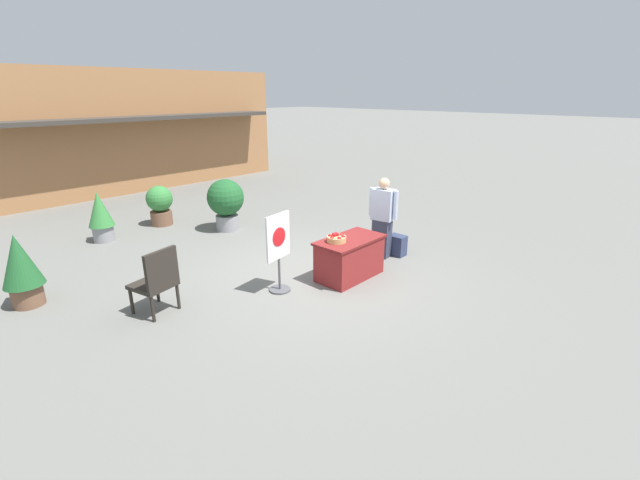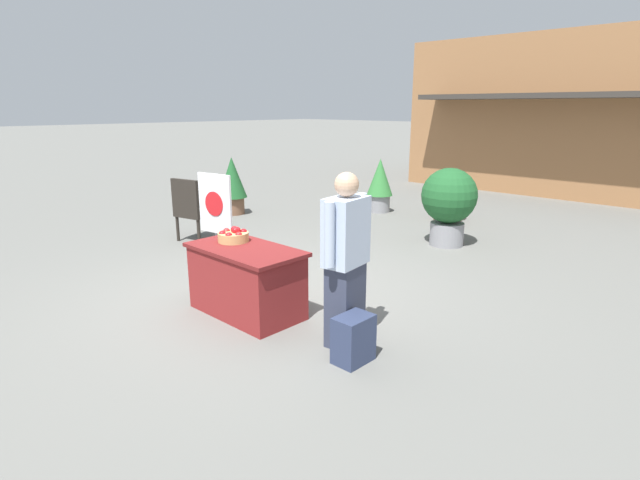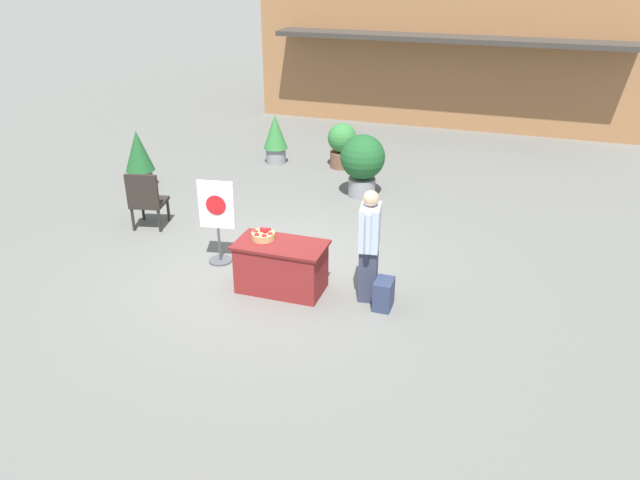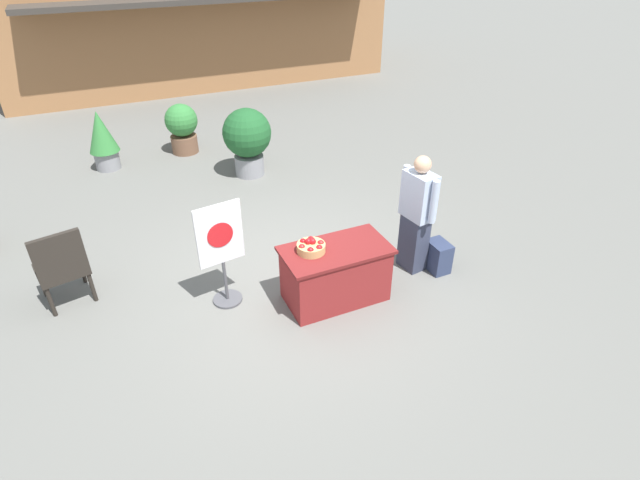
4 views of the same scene
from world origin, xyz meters
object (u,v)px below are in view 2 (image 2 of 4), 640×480
(potted_plant_near_right, at_px, (232,183))
(potted_plant_far_right, at_px, (449,201))
(patio_chair, at_px, (192,208))
(potted_plant_far_left, at_px, (380,183))
(backpack, at_px, (353,339))
(poster_board, at_px, (216,222))
(person_visitor, at_px, (346,260))
(display_table, at_px, (246,280))
(apple_basket, at_px, (233,236))
(potted_plant_near_left, at_px, (449,194))

(potted_plant_near_right, bearing_deg, potted_plant_far_right, 11.48)
(patio_chair, bearing_deg, potted_plant_far_left, -22.89)
(backpack, bearing_deg, poster_board, 169.01)
(person_visitor, xyz_separation_m, potted_plant_far_right, (-1.08, 3.73, -0.10))
(display_table, distance_m, poster_board, 1.38)
(apple_basket, bearing_deg, patio_chair, 156.34)
(backpack, distance_m, poster_board, 2.83)
(potted_plant_near_right, xyz_separation_m, potted_plant_far_right, (4.41, 0.89, 0.08))
(apple_basket, relative_size, potted_plant_far_right, 0.27)
(backpack, bearing_deg, person_visitor, 143.55)
(potted_plant_near_left, distance_m, potted_plant_far_left, 1.51)
(poster_board, xyz_separation_m, potted_plant_near_right, (-3.02, 2.51, -0.09))
(person_visitor, bearing_deg, potted_plant_near_right, -35.35)
(potted_plant_far_right, bearing_deg, potted_plant_far_left, 150.15)
(backpack, height_order, potted_plant_near_left, potted_plant_near_left)
(patio_chair, bearing_deg, backpack, -118.09)
(person_visitor, relative_size, potted_plant_far_right, 1.30)
(display_table, relative_size, apple_basket, 3.85)
(poster_board, bearing_deg, patio_chair, -121.44)
(apple_basket, distance_m, potted_plant_far_right, 3.86)
(apple_basket, height_order, potted_plant_far_right, potted_plant_far_right)
(backpack, xyz_separation_m, potted_plant_near_left, (-2.22, 5.49, 0.32))
(backpack, bearing_deg, patio_chair, 164.09)
(potted_plant_near_left, bearing_deg, backpack, -67.97)
(display_table, relative_size, patio_chair, 1.24)
(apple_basket, xyz_separation_m, person_visitor, (1.52, 0.10, 0.02))
(backpack, height_order, potted_plant_far_right, potted_plant_far_right)
(person_visitor, xyz_separation_m, patio_chair, (-4.20, 1.07, -0.26))
(apple_basket, bearing_deg, potted_plant_far_right, 83.50)
(potted_plant_far_left, bearing_deg, potted_plant_near_right, -132.24)
(display_table, xyz_separation_m, potted_plant_near_right, (-4.26, 3.01, 0.27))
(display_table, distance_m, person_visitor, 1.32)
(person_visitor, relative_size, patio_chair, 1.55)
(poster_board, bearing_deg, backpack, 70.74)
(display_table, xyz_separation_m, poster_board, (-1.23, 0.50, 0.36))
(apple_basket, relative_size, potted_plant_near_right, 0.29)
(poster_board, xyz_separation_m, potted_plant_near_left, (0.51, 4.96, -0.19))
(display_table, bearing_deg, person_visitor, 7.98)
(potted_plant_near_right, height_order, potted_plant_far_left, potted_plant_near_right)
(patio_chair, distance_m, potted_plant_near_right, 2.18)
(person_visitor, distance_m, potted_plant_far_left, 6.15)
(potted_plant_far_right, bearing_deg, backpack, -71.05)
(display_table, relative_size, potted_plant_far_right, 1.04)
(potted_plant_near_left, distance_m, potted_plant_near_right, 4.30)
(patio_chair, height_order, potted_plant_near_right, potted_plant_near_right)
(apple_basket, height_order, person_visitor, person_visitor)
(display_table, height_order, backpack, display_table)
(display_table, relative_size, potted_plant_near_right, 1.10)
(display_table, xyz_separation_m, potted_plant_far_left, (-2.21, 5.26, 0.23))
(backpack, distance_m, patio_chair, 4.67)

